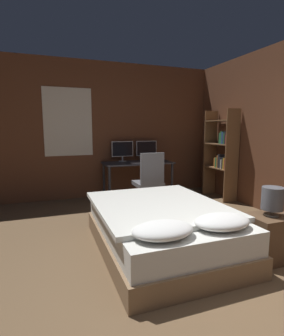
# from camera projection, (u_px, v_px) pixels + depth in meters

# --- Properties ---
(ground_plane) EXTENTS (20.00, 20.00, 0.00)m
(ground_plane) POSITION_uv_depth(u_px,v_px,m) (268.00, 326.00, 1.86)
(ground_plane) COLOR brown
(wall_back) EXTENTS (12.00, 0.08, 2.70)m
(wall_back) POSITION_uv_depth(u_px,v_px,m) (118.00, 130.00, 5.41)
(wall_back) COLOR brown
(wall_back) RESTS_ON ground_plane
(bed) EXTENTS (1.42, 1.92, 0.60)m
(bed) POSITION_uv_depth(u_px,v_px,m) (162.00, 227.00, 3.01)
(bed) COLOR #846647
(bed) RESTS_ON ground_plane
(nightstand) EXTENTS (0.47, 0.37, 0.49)m
(nightstand) POSITION_uv_depth(u_px,v_px,m) (270.00, 237.00, 2.78)
(nightstand) COLOR brown
(nightstand) RESTS_ON ground_plane
(bedside_lamp) EXTENTS (0.22, 0.22, 0.30)m
(bedside_lamp) POSITION_uv_depth(u_px,v_px,m) (273.00, 199.00, 2.72)
(bedside_lamp) COLOR gray
(bedside_lamp) RESTS_ON nightstand
(desk) EXTENTS (1.39, 0.61, 0.72)m
(desk) POSITION_uv_depth(u_px,v_px,m) (138.00, 167.00, 5.27)
(desk) COLOR #38383D
(desk) RESTS_ON ground_plane
(monitor_left) EXTENTS (0.45, 0.16, 0.41)m
(monitor_left) POSITION_uv_depth(u_px,v_px,m) (122.00, 150.00, 5.32)
(monitor_left) COLOR #B7B7BC
(monitor_left) RESTS_ON desk
(monitor_right) EXTENTS (0.45, 0.16, 0.41)m
(monitor_right) POSITION_uv_depth(u_px,v_px,m) (146.00, 149.00, 5.50)
(monitor_right) COLOR #B7B7BC
(monitor_right) RESTS_ON desk
(keyboard) EXTENTS (0.40, 0.13, 0.02)m
(keyboard) POSITION_uv_depth(u_px,v_px,m) (141.00, 163.00, 5.07)
(keyboard) COLOR #B7B7BC
(keyboard) RESTS_ON desk
(computer_mouse) EXTENTS (0.07, 0.05, 0.04)m
(computer_mouse) POSITION_uv_depth(u_px,v_px,m) (155.00, 162.00, 5.17)
(computer_mouse) COLOR #B7B7BC
(computer_mouse) RESTS_ON desk
(office_chair) EXTENTS (0.52, 0.52, 0.99)m
(office_chair) POSITION_uv_depth(u_px,v_px,m) (149.00, 186.00, 4.57)
(office_chair) COLOR black
(office_chair) RESTS_ON ground_plane
(bookshelf) EXTENTS (0.30, 0.72, 1.75)m
(bookshelf) POSITION_uv_depth(u_px,v_px,m) (223.00, 152.00, 5.14)
(bookshelf) COLOR brown
(bookshelf) RESTS_ON ground_plane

